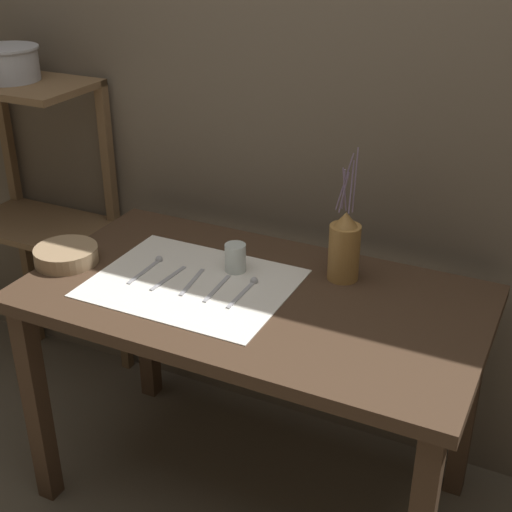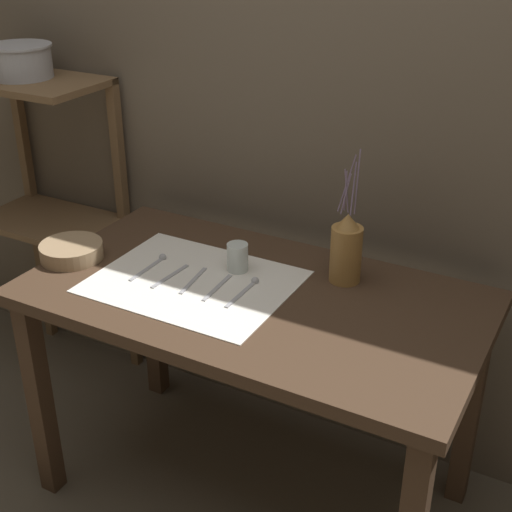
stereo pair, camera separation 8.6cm
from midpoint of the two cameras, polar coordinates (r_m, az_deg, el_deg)
The scene contains 14 objects.
ground_plane at distance 2.54m, azimuth 0.80°, elevation -18.22°, with size 12.00×12.00×0.00m, color brown.
stone_wall_back at distance 2.31m, azimuth 6.66°, elevation 11.60°, with size 7.00×0.06×2.40m.
wooden_table at distance 2.12m, azimuth 0.92°, elevation -5.31°, with size 1.34×0.73×0.77m.
wooden_shelf_unit at distance 2.83m, azimuth -15.19°, elevation 6.30°, with size 0.52×0.33×1.22m.
linen_cloth at distance 2.13m, azimuth -3.86°, elevation -2.06°, with size 0.58×0.46×0.00m.
pitcher_with_flowers at distance 2.11m, azimuth 8.39°, elevation 0.48°, with size 0.09×0.09×0.41m.
wooden_bowl at distance 2.31m, azimuth -13.51°, elevation 0.38°, with size 0.20×0.20×0.05m.
glass_tumbler_near at distance 2.16m, azimuth -0.34°, elevation -0.11°, with size 0.07×0.07×0.09m.
spoon_outer at distance 2.24m, azimuth -6.84°, elevation -0.46°, with size 0.02×0.18×0.02m.
fork_inner at distance 2.15m, azimuth -5.76°, elevation -1.64°, with size 0.02×0.17×0.00m.
fork_outer at distance 2.12m, azimuth -3.89°, elevation -1.99°, with size 0.03×0.17×0.00m.
knife_center at distance 2.08m, azimuth -1.93°, elevation -2.55°, with size 0.02×0.17×0.00m.
spoon_inner at distance 2.09m, azimuth 0.70°, elevation -2.40°, with size 0.02×0.18×0.02m.
metal_pot_large at distance 2.71m, azimuth -17.44°, elevation 14.73°, with size 0.23×0.23×0.12m.
Camera 2 is at (0.87, -1.57, 1.80)m, focal length 50.00 mm.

